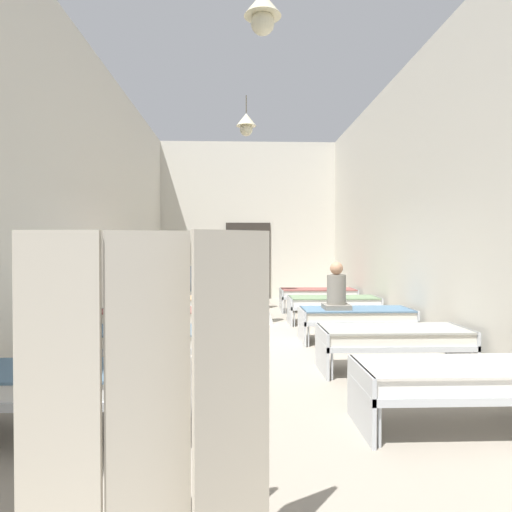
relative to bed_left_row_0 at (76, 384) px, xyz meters
name	(u,v)px	position (x,y,z in m)	size (l,w,h in m)	color
ground_plane	(256,346)	(1.70, 3.80, -0.49)	(6.11, 14.21, 0.10)	#9E9384
room_shell	(254,204)	(1.70, 5.06, 2.04)	(5.91, 13.81, 4.96)	beige
bed_left_row_0	(76,384)	(0.00, 0.00, 0.00)	(1.90, 0.84, 0.57)	#B7BCC1
bed_right_row_0	(464,380)	(3.41, 0.00, 0.00)	(1.90, 0.84, 0.57)	#B7BCC1
bed_left_row_1	(129,340)	(0.00, 1.90, 0.00)	(1.90, 0.84, 0.57)	#B7BCC1
bed_right_row_1	(393,338)	(3.41, 1.90, 0.00)	(1.90, 0.84, 0.57)	#B7BCC1
bed_left_row_2	(155,317)	(0.00, 3.80, 0.00)	(1.90, 0.84, 0.57)	#B7BCC1
bed_right_row_2	(356,316)	(3.41, 3.80, 0.00)	(1.90, 0.84, 0.57)	#B7BCC1
bed_left_row_3	(172,304)	(0.00, 5.70, 0.00)	(1.90, 0.84, 0.57)	#B7BCC1
bed_right_row_3	(333,303)	(3.41, 5.70, 0.00)	(1.90, 0.84, 0.57)	#B7BCC1
bed_left_row_4	(183,295)	(0.00, 7.60, 0.00)	(1.90, 0.84, 0.57)	#B7BCC1
bed_right_row_4	(318,294)	(3.41, 7.60, 0.00)	(1.90, 0.84, 0.57)	#B7BCC1
nurse_near_aisle	(262,299)	(1.89, 5.78, 0.09)	(0.52, 0.52, 1.49)	white
nurse_mid_aisle	(259,289)	(1.95, 8.11, 0.09)	(0.52, 0.52, 1.49)	white
patient_seated_primary	(336,292)	(3.06, 3.74, 0.43)	(0.44, 0.44, 0.80)	slate
patient_seated_secondary	(196,278)	(0.35, 7.51, 0.43)	(0.44, 0.44, 0.80)	#515B70
potted_plant	(248,284)	(1.63, 6.94, 0.32)	(0.64, 0.64, 1.18)	brown
privacy_screen	(147,404)	(0.95, -1.76, 0.41)	(1.24, 0.24, 1.70)	#BCB29E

